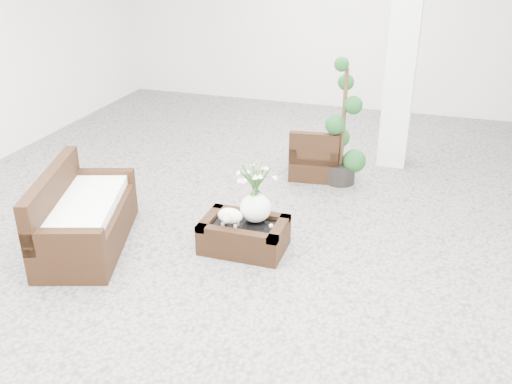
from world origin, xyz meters
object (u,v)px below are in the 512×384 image
(topiary, at_px, (343,124))
(armchair, at_px, (316,151))
(coffee_table, at_px, (244,236))
(loveseat, at_px, (85,210))

(topiary, bearing_deg, armchair, 160.34)
(coffee_table, distance_m, topiary, 2.33)
(coffee_table, xyz_separation_m, armchair, (0.29, 2.26, 0.20))
(topiary, bearing_deg, coffee_table, -107.56)
(armchair, height_order, loveseat, loveseat)
(armchair, xyz_separation_m, loveseat, (-1.96, -2.71, 0.08))
(armchair, distance_m, loveseat, 3.34)
(armchair, relative_size, loveseat, 0.44)
(coffee_table, distance_m, armchair, 2.29)
(armchair, xyz_separation_m, topiary, (0.38, -0.14, 0.49))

